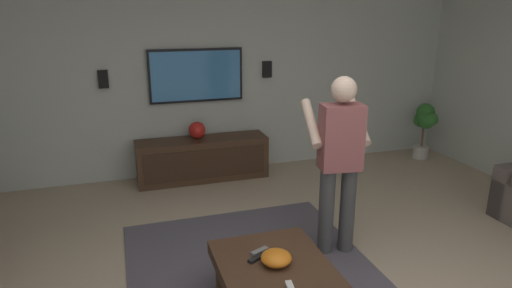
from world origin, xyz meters
The scene contains 13 objects.
wall_back_tv centered at (3.19, 0.00, 1.33)m, with size 0.10×7.24×2.66m, color #B2B7AD.
coffee_table centered at (0.00, 0.25, 0.30)m, with size 1.00×0.80×0.40m.
media_console centered at (2.86, 0.23, 0.28)m, with size 0.45×1.70×0.55m.
tv centered at (3.10, 0.23, 1.34)m, with size 0.05×1.23×0.69m.
person_standing centered at (0.68, -0.59, 0.93)m, with size 0.59×0.59×1.64m.
potted_plant_short centered at (2.70, -3.09, 0.54)m, with size 0.40×0.30×0.83m.
bowl centered at (0.02, 0.24, 0.45)m, with size 0.23×0.23×0.10m, color orange.
remote_white centered at (-0.30, 0.25, 0.41)m, with size 0.15×0.04×0.02m, color white.
remote_black centered at (0.12, 0.35, 0.41)m, with size 0.15×0.04×0.02m, color black.
remote_grey centered at (0.20, 0.30, 0.41)m, with size 0.15×0.04×0.02m, color slate.
vase_round centered at (2.91, 0.28, 0.66)m, with size 0.22×0.22×0.22m, color red.
wall_speaker_left centered at (3.11, -0.74, 1.38)m, with size 0.06×0.12×0.22m, color black.
wall_speaker_right centered at (3.11, 1.38, 1.35)m, with size 0.06×0.12×0.22m, color black.
Camera 1 is at (-2.62, 1.22, 2.18)m, focal length 31.00 mm.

